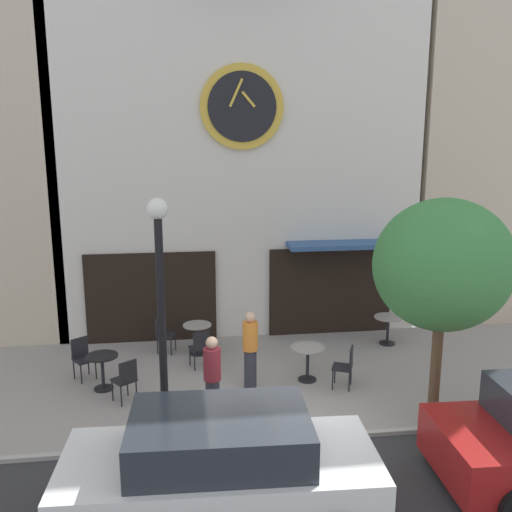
{
  "coord_description": "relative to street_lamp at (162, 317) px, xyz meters",
  "views": [
    {
      "loc": [
        -1.55,
        -8.63,
        5.25
      ],
      "look_at": [
        -0.06,
        2.63,
        2.73
      ],
      "focal_mm": 39.42,
      "sensor_mm": 36.0,
      "label": 1
    }
  ],
  "objects": [
    {
      "name": "cafe_chair_right_end",
      "position": [
        -1.83,
        2.41,
        -1.6
      ],
      "size": [
        0.56,
        0.56,
        0.9
      ],
      "color": "black",
      "rests_on": "ground_plane"
    },
    {
      "name": "ground_plane",
      "position": [
        1.95,
        -1.47,
        -2.15
      ],
      "size": [
        26.51,
        12.04,
        0.13
      ],
      "color": "gray"
    },
    {
      "name": "pedestrian_orange",
      "position": [
        1.72,
        1.45,
        -1.26
      ],
      "size": [
        0.45,
        0.45,
        1.67
      ],
      "color": "#2D2D38",
      "rests_on": "ground_plane"
    },
    {
      "name": "neighbor_building_right",
      "position": [
        10.1,
        6.86,
        3.65
      ],
      "size": [
        6.81,
        4.64,
        11.56
      ],
      "color": "beige",
      "rests_on": "ground_plane"
    },
    {
      "name": "cafe_table_center_left",
      "position": [
        0.68,
        3.45,
        -1.61
      ],
      "size": [
        0.68,
        0.68,
        0.75
      ],
      "color": "black",
      "rests_on": "ground_plane"
    },
    {
      "name": "cafe_table_near_door",
      "position": [
        2.98,
        1.67,
        -1.58
      ],
      "size": [
        0.73,
        0.73,
        0.76
      ],
      "color": "black",
      "rests_on": "ground_plane"
    },
    {
      "name": "pedestrian_maroon",
      "position": [
        0.86,
        0.13,
        -1.26
      ],
      "size": [
        0.33,
        0.33,
        1.67
      ],
      "color": "#2D2D38",
      "rests_on": "ground_plane"
    },
    {
      "name": "street_lamp",
      "position": [
        0.0,
        0.0,
        0.0
      ],
      "size": [
        0.36,
        0.36,
        4.19
      ],
      "color": "black",
      "rests_on": "ground_plane"
    },
    {
      "name": "cafe_table_near_curb",
      "position": [
        -1.32,
        1.8,
        -1.61
      ],
      "size": [
        0.66,
        0.66,
        0.75
      ],
      "color": "black",
      "rests_on": "ground_plane"
    },
    {
      "name": "parked_car_white",
      "position": [
        0.82,
        -2.51,
        -1.37
      ],
      "size": [
        4.37,
        2.16,
        1.55
      ],
      "color": "white",
      "rests_on": "ground_plane"
    },
    {
      "name": "cafe_chair_outer",
      "position": [
        0.72,
        2.6,
        -1.6
      ],
      "size": [
        0.5,
        0.5,
        0.9
      ],
      "color": "black",
      "rests_on": "ground_plane"
    },
    {
      "name": "clock_building",
      "position": [
        1.9,
        5.59,
        3.55
      ],
      "size": [
        9.3,
        3.35,
        11.05
      ],
      "color": "silver",
      "rests_on": "ground_plane"
    },
    {
      "name": "cafe_chair_curbside",
      "position": [
        -0.14,
        3.69,
        -1.6
      ],
      "size": [
        0.5,
        0.5,
        0.9
      ],
      "color": "black",
      "rests_on": "ground_plane"
    },
    {
      "name": "street_tree",
      "position": [
        4.98,
        -0.18,
        0.8
      ],
      "size": [
        2.51,
        2.26,
        4.13
      ],
      "color": "brown",
      "rests_on": "ground_plane"
    },
    {
      "name": "cafe_chair_left_end",
      "position": [
        3.7,
        1.19,
        -1.6
      ],
      "size": [
        0.52,
        0.52,
        0.9
      ],
      "color": "black",
      "rests_on": "ground_plane"
    },
    {
      "name": "cafe_table_rightmost",
      "position": [
        5.45,
        3.48,
        -1.62
      ],
      "size": [
        0.71,
        0.71,
        0.72
      ],
      "color": "black",
      "rests_on": "ground_plane"
    },
    {
      "name": "cafe_chair_by_entrance",
      "position": [
        -0.79,
        1.13,
        -1.6
      ],
      "size": [
        0.56,
        0.56,
        0.9
      ],
      "color": "black",
      "rests_on": "ground_plane"
    }
  ]
}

